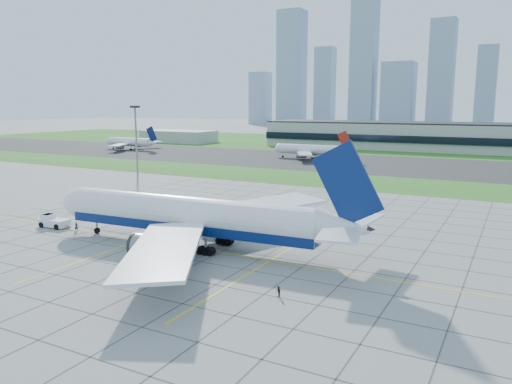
% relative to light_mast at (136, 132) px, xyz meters
% --- Properties ---
extents(ground, '(1400.00, 1400.00, 0.00)m').
position_rel_light_mast_xyz_m(ground, '(70.00, -65.00, -16.18)').
color(ground, gray).
rests_on(ground, ground).
extents(grass_median, '(700.00, 35.00, 0.04)m').
position_rel_light_mast_xyz_m(grass_median, '(70.00, 25.00, -16.16)').
color(grass_median, '#335E1B').
rests_on(grass_median, ground).
extents(asphalt_taxiway, '(700.00, 75.00, 0.04)m').
position_rel_light_mast_xyz_m(asphalt_taxiway, '(70.00, 80.00, -16.15)').
color(asphalt_taxiway, '#383838').
rests_on(asphalt_taxiway, ground).
extents(grass_far, '(700.00, 145.00, 0.04)m').
position_rel_light_mast_xyz_m(grass_far, '(70.00, 190.00, -16.16)').
color(grass_far, '#335E1B').
rests_on(grass_far, ground).
extents(apron_markings, '(120.00, 130.00, 0.03)m').
position_rel_light_mast_xyz_m(apron_markings, '(70.43, -53.91, -16.17)').
color(apron_markings, '#474744').
rests_on(apron_markings, ground).
extents(terminal, '(260.00, 43.00, 15.80)m').
position_rel_light_mast_xyz_m(terminal, '(110.00, 164.87, -8.29)').
color(terminal, '#B7B7B2').
rests_on(terminal, ground).
extents(service_block, '(50.00, 25.00, 8.00)m').
position_rel_light_mast_xyz_m(service_block, '(-90.00, 145.00, -12.18)').
color(service_block, '#B7B7B2').
rests_on(service_block, ground).
extents(light_mast, '(2.50, 2.50, 25.60)m').
position_rel_light_mast_xyz_m(light_mast, '(0.00, 0.00, 0.00)').
color(light_mast, gray).
rests_on(light_mast, ground).
extents(city_skyline, '(523.00, 32.40, 160.00)m').
position_rel_light_mast_xyz_m(city_skyline, '(61.29, 455.00, 42.91)').
color(city_skyline, '#93A8C0').
rests_on(city_skyline, ground).
extents(airliner, '(65.47, 66.19, 20.60)m').
position_rel_light_mast_xyz_m(airliner, '(71.33, -66.10, -10.55)').
color(airliner, white).
rests_on(airliner, ground).
extents(pushback_tug, '(9.72, 3.73, 2.68)m').
position_rel_light_mast_xyz_m(pushback_tug, '(36.28, -67.95, -14.99)').
color(pushback_tug, white).
rests_on(pushback_tug, ground).
extents(crew_near, '(0.76, 0.83, 1.90)m').
position_rel_light_mast_xyz_m(crew_near, '(43.63, -68.24, -15.23)').
color(crew_near, black).
rests_on(crew_near, ground).
extents(crew_far, '(0.96, 0.97, 1.58)m').
position_rel_light_mast_xyz_m(crew_far, '(96.21, -80.98, -15.39)').
color(crew_far, black).
rests_on(crew_far, ground).
extents(distant_jet_0, '(34.85, 42.66, 14.08)m').
position_rel_light_mast_xyz_m(distant_jet_0, '(-77.65, 82.32, -11.70)').
color(distant_jet_0, white).
rests_on(distant_jet_0, ground).
extents(distant_jet_1, '(37.32, 42.66, 14.08)m').
position_rel_light_mast_xyz_m(distant_jet_1, '(33.41, 85.60, -11.70)').
color(distant_jet_1, white).
rests_on(distant_jet_1, ground).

